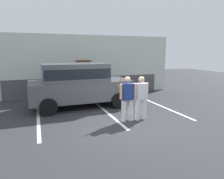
# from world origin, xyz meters

# --- Properties ---
(ground_plane) EXTENTS (40.00, 40.00, 0.00)m
(ground_plane) POSITION_xyz_m (0.00, 0.00, 0.00)
(ground_plane) COLOR #2D2D33
(parking_stripe_0) EXTENTS (0.12, 4.40, 0.01)m
(parking_stripe_0) POSITION_xyz_m (-2.87, 1.50, 0.00)
(parking_stripe_0) COLOR silver
(parking_stripe_0) RESTS_ON ground_plane
(parking_stripe_1) EXTENTS (0.12, 4.40, 0.01)m
(parking_stripe_1) POSITION_xyz_m (-0.08, 1.50, 0.00)
(parking_stripe_1) COLOR silver
(parking_stripe_1) RESTS_ON ground_plane
(parking_stripe_2) EXTENTS (0.12, 4.40, 0.01)m
(parking_stripe_2) POSITION_xyz_m (2.72, 1.50, 0.00)
(parking_stripe_2) COLOR silver
(parking_stripe_2) RESTS_ON ground_plane
(house_frontage) EXTENTS (10.99, 0.40, 3.56)m
(house_frontage) POSITION_xyz_m (-0.00, 5.54, 1.68)
(house_frontage) COLOR silver
(house_frontage) RESTS_ON ground_plane
(parked_suv) EXTENTS (4.62, 2.20, 2.05)m
(parked_suv) POSITION_xyz_m (-1.02, 2.88, 1.15)
(parked_suv) COLOR #4C4F54
(parked_suv) RESTS_ON ground_plane
(tennis_player_man) EXTENTS (0.76, 0.30, 1.68)m
(tennis_player_man) POSITION_xyz_m (0.27, 0.22, 0.88)
(tennis_player_man) COLOR white
(tennis_player_man) RESTS_ON ground_plane
(tennis_player_woman) EXTENTS (0.88, 0.29, 1.67)m
(tennis_player_woman) POSITION_xyz_m (0.83, 0.18, 0.86)
(tennis_player_woman) COLOR white
(tennis_player_woman) RESTS_ON ground_plane
(potted_plant_by_porch) EXTENTS (0.54, 0.54, 0.71)m
(potted_plant_by_porch) POSITION_xyz_m (2.13, 4.47, 0.39)
(potted_plant_by_porch) COLOR gray
(potted_plant_by_porch) RESTS_ON ground_plane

